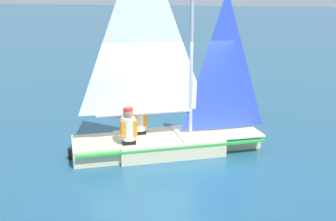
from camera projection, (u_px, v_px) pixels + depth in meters
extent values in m
plane|color=#235675|center=(168.00, 151.00, 9.73)|extent=(260.00, 260.00, 0.00)
cube|color=beige|center=(168.00, 143.00, 9.68)|extent=(2.69, 2.47, 0.37)
cube|color=beige|center=(235.00, 138.00, 10.07)|extent=(1.23, 1.18, 0.37)
cube|color=beige|center=(95.00, 149.00, 9.29)|extent=(1.47, 1.51, 0.37)
cube|color=green|center=(168.00, 138.00, 9.65)|extent=(4.19, 3.55, 0.05)
cube|color=silver|center=(216.00, 131.00, 9.90)|extent=(2.28, 2.13, 0.04)
cylinder|color=#B7B7BC|center=(192.00, 34.00, 9.15)|extent=(0.08, 0.08, 4.58)
cylinder|color=#B7B7BC|center=(144.00, 113.00, 9.35)|extent=(1.78, 1.32, 0.07)
pyramid|color=white|center=(143.00, 24.00, 8.83)|extent=(1.69, 1.24, 3.86)
pyramid|color=blue|center=(225.00, 61.00, 9.50)|extent=(1.20, 0.88, 3.15)
cube|color=black|center=(70.00, 154.00, 9.18)|extent=(0.08, 0.07, 0.26)
cube|color=black|center=(139.00, 139.00, 9.83)|extent=(0.37, 0.36, 0.45)
cylinder|color=white|center=(139.00, 120.00, 9.70)|extent=(0.42, 0.42, 0.50)
cube|color=orange|center=(139.00, 119.00, 9.69)|extent=(0.43, 0.41, 0.35)
sphere|color=tan|center=(139.00, 105.00, 9.61)|extent=(0.22, 0.22, 0.22)
cube|color=black|center=(129.00, 149.00, 9.17)|extent=(0.37, 0.36, 0.45)
cylinder|color=white|center=(128.00, 129.00, 9.04)|extent=(0.42, 0.42, 0.50)
cube|color=orange|center=(128.00, 127.00, 9.04)|extent=(0.43, 0.41, 0.35)
sphere|color=#A87A56|center=(128.00, 113.00, 8.95)|extent=(0.22, 0.22, 0.22)
cylinder|color=red|center=(128.00, 109.00, 8.93)|extent=(0.29, 0.29, 0.06)
sphere|color=green|center=(143.00, 87.00, 15.58)|extent=(0.54, 0.54, 0.54)
cylinder|color=black|center=(142.00, 74.00, 15.45)|extent=(0.06, 0.06, 0.60)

